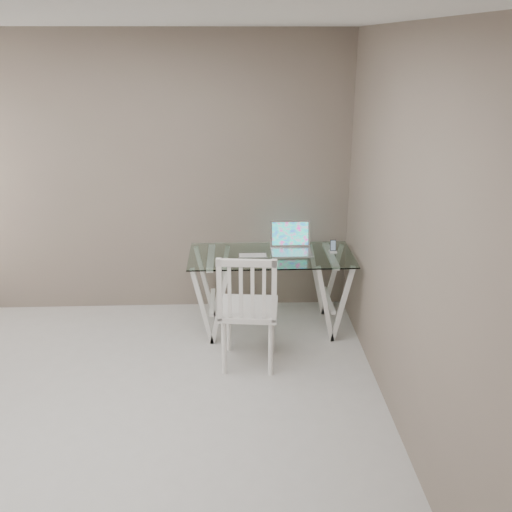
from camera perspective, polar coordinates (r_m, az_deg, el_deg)
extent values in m
plane|color=#B5B2AE|center=(4.18, -14.48, -18.22)|extent=(4.50, 4.50, 0.00)
cube|color=white|center=(3.29, -18.97, 21.78)|extent=(4.00, 4.50, 0.02)
cube|color=#75675C|center=(5.62, -11.21, 7.69)|extent=(4.00, 0.02, 2.70)
cube|color=#75675C|center=(3.58, 16.30, -0.23)|extent=(0.02, 4.50, 2.70)
cube|color=silver|center=(5.22, 1.51, 0.06)|extent=(1.50, 0.70, 0.01)
cube|color=silver|center=(5.36, -4.42, -3.81)|extent=(0.24, 0.62, 0.72)
cube|color=silver|center=(5.43, 7.29, -3.59)|extent=(0.24, 0.62, 0.72)
cube|color=white|center=(4.73, -0.73, -5.30)|extent=(0.51, 0.51, 0.04)
cylinder|color=white|center=(4.71, -3.22, -9.13)|extent=(0.04, 0.04, 0.48)
cylinder|color=white|center=(4.68, 1.48, -9.28)|extent=(0.04, 0.04, 0.48)
cylinder|color=white|center=(5.04, -2.74, -6.99)|extent=(0.04, 0.04, 0.48)
cylinder|color=white|center=(5.01, 1.62, -7.10)|extent=(0.04, 0.04, 0.48)
cube|color=white|center=(4.42, -0.94, -3.48)|extent=(0.47, 0.08, 0.53)
cube|color=silver|center=(5.26, 3.58, 0.36)|extent=(0.37, 0.26, 0.02)
cube|color=#19D899|center=(5.37, 3.44, 2.25)|extent=(0.37, 0.07, 0.24)
cube|color=silver|center=(5.19, -0.33, 0.05)|extent=(0.26, 0.11, 0.01)
ellipsoid|color=white|center=(4.97, 1.30, -0.74)|extent=(0.11, 0.06, 0.03)
cube|color=white|center=(5.32, 7.70, 0.43)|extent=(0.06, 0.06, 0.01)
cube|color=black|center=(5.31, 7.71, 1.06)|extent=(0.05, 0.03, 0.11)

